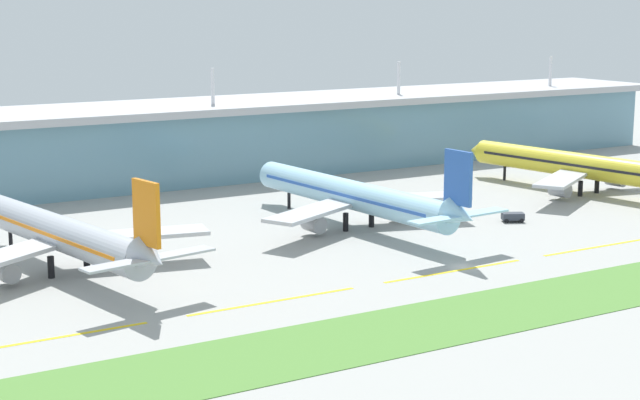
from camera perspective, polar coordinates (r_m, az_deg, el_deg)
name	(u,v)px	position (r m, az deg, el deg)	size (l,w,h in m)	color
ground_plane	(463,267)	(172.66, 8.05, -3.75)	(600.00, 600.00, 0.00)	#9E9E99
terminal_building	(205,139)	(259.03, -6.52, 3.41)	(288.00, 34.00, 28.03)	#6693A8
airliner_near_middle	(64,235)	(170.98, -14.24, -1.91)	(48.02, 61.61, 18.90)	#ADB2BC
airliner_center	(354,196)	(199.30, 1.94, 0.25)	(48.64, 68.37, 18.90)	#9ED1EA
airliner_far_middle	(584,166)	(242.96, 14.66, 1.84)	(48.19, 69.20, 18.90)	yellow
taxiway_stripe_west	(47,339)	(139.75, -15.13, -7.59)	(28.00, 0.70, 0.04)	yellow
taxiway_stripe_mid_west	(274,301)	(151.71, -2.63, -5.72)	(28.00, 0.70, 0.04)	yellow
taxiway_stripe_centre	(454,271)	(169.75, 7.56, -3.99)	(28.00, 0.70, 0.04)	yellow
taxiway_stripe_mid_east	(601,246)	(192.16, 15.56, -2.53)	(28.00, 0.70, 0.04)	yellow
grass_verge	(556,299)	(156.67, 13.14, -5.45)	(300.00, 18.00, 0.10)	#518438
pushback_tug	(513,217)	(209.30, 10.80, -0.92)	(5.01, 4.18, 1.85)	#333842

